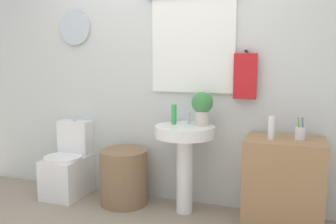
{
  "coord_description": "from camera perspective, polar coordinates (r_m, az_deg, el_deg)",
  "views": [
    {
      "loc": [
        1.15,
        -2.23,
        1.4
      ],
      "look_at": [
        0.08,
        0.8,
        0.93
      ],
      "focal_mm": 39.15,
      "sensor_mm": 36.0,
      "label": 1
    }
  ],
  "objects": [
    {
      "name": "back_wall",
      "position": [
        3.56,
        0.72,
        6.85
      ],
      "size": [
        4.4,
        0.18,
        2.6
      ],
      "color": "silver",
      "rests_on": "ground_plane"
    },
    {
      "name": "toilet",
      "position": [
        3.96,
        -15.13,
        -8.21
      ],
      "size": [
        0.38,
        0.51,
        0.77
      ],
      "color": "white",
      "rests_on": "ground_plane"
    },
    {
      "name": "laundry_hamper",
      "position": [
        3.62,
        -6.89,
        -9.99
      ],
      "size": [
        0.46,
        0.46,
        0.53
      ],
      "primitive_type": "cylinder",
      "color": "#846647",
      "rests_on": "ground_plane"
    },
    {
      "name": "pedestal_sink",
      "position": [
        3.31,
        2.63,
        -5.45
      ],
      "size": [
        0.54,
        0.54,
        0.81
      ],
      "color": "white",
      "rests_on": "ground_plane"
    },
    {
      "name": "faucet",
      "position": [
        3.37,
        3.25,
        -0.97
      ],
      "size": [
        0.03,
        0.03,
        0.1
      ],
      "primitive_type": "cylinder",
      "color": "silver",
      "rests_on": "pedestal_sink"
    },
    {
      "name": "wooden_cabinet",
      "position": [
        3.24,
        17.51,
        -10.51
      ],
      "size": [
        0.63,
        0.44,
        0.75
      ],
      "primitive_type": "cube",
      "color": "#9E754C",
      "rests_on": "ground_plane"
    },
    {
      "name": "soap_bottle",
      "position": [
        3.33,
        0.94,
        -0.37
      ],
      "size": [
        0.05,
        0.05,
        0.18
      ],
      "primitive_type": "cylinder",
      "color": "green",
      "rests_on": "pedestal_sink"
    },
    {
      "name": "potted_plant",
      "position": [
        3.26,
        5.34,
        0.92
      ],
      "size": [
        0.19,
        0.19,
        0.3
      ],
      "color": "beige",
      "rests_on": "pedestal_sink"
    },
    {
      "name": "lotion_bottle",
      "position": [
        3.09,
        15.8,
        -2.35
      ],
      "size": [
        0.05,
        0.05,
        0.19
      ],
      "primitive_type": "cylinder",
      "color": "white",
      "rests_on": "wooden_cabinet"
    },
    {
      "name": "toothbrush_cup",
      "position": [
        3.15,
        19.88,
        -3.11
      ],
      "size": [
        0.08,
        0.08,
        0.19
      ],
      "color": "silver",
      "rests_on": "wooden_cabinet"
    }
  ]
}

